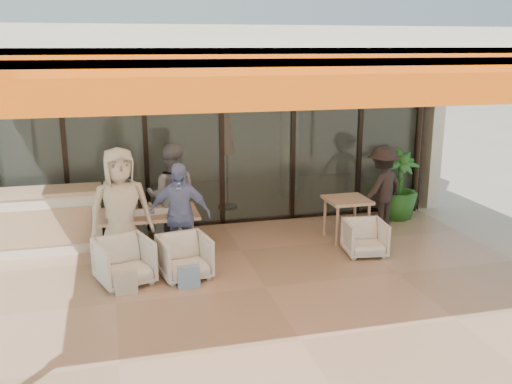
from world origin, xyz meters
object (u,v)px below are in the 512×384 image
standing_woman (382,188)px  host_counter (44,221)px  chair_far_right (170,218)px  side_chair (365,236)px  diner_cream (121,211)px  dining_table (148,216)px  diner_periwinkle (179,215)px  diner_grey (172,196)px  potted_palm (398,185)px  chair_near_left (124,259)px  diner_navy (120,205)px  chair_near_right (185,255)px  chair_far_left (121,221)px  side_table (347,205)px

standing_woman → host_counter: bearing=-28.6°
chair_far_right → side_chair: 3.36m
diner_cream → dining_table: bearing=39.4°
diner_periwinkle → standing_woman: diner_periwinkle is taller
diner_grey → potted_palm: (4.33, 0.45, -0.18)m
side_chair → host_counter: bearing=170.6°
chair_near_left → standing_woman: bearing=-1.2°
dining_table → chair_far_right: bearing=65.6°
chair_near_left → chair_far_right: bearing=47.9°
chair_near_left → diner_periwinkle: size_ratio=0.46×
diner_cream → diner_periwinkle: size_ratio=1.16×
standing_woman → potted_palm: bearing=-168.2°
diner_navy → side_chair: diner_navy is taller
host_counter → side_chair: (4.93, -1.44, -0.21)m
host_counter → dining_table: (1.61, -0.68, 0.16)m
chair_near_right → diner_cream: 1.14m
diner_navy → chair_near_right: bearing=112.1°
diner_grey → standing_woman: (3.78, 0.02, -0.10)m
diner_grey → host_counter: bearing=5.1°
chair_far_left → chair_far_right: chair_far_left is taller
dining_table → chair_near_left: (-0.41, -0.96, -0.32)m
diner_periwinkle → standing_woman: bearing=25.2°
diner_navy → diner_periwinkle: bearing=124.1°
chair_near_right → standing_woman: size_ratio=0.46×
chair_far_right → side_table: 3.06m
side_chair → chair_near_left: bearing=-170.2°
chair_far_right → chair_near_left: bearing=60.7°
side_chair → potted_palm: (1.44, 1.66, 0.36)m
host_counter → chair_far_left: bearing=12.6°
host_counter → side_chair: host_counter is taller
chair_far_left → potted_palm: potted_palm is taller
side_chair → diner_periwinkle: bearing=-179.2°
chair_near_left → dining_table: bearing=48.5°
chair_far_right → chair_near_left: 2.08m
host_counter → chair_near_left: size_ratio=2.53×
diner_navy → diner_grey: bearing=171.1°
chair_far_left → diner_grey: diner_grey is taller
diner_periwinkle → side_chair: diner_periwinkle is taller
chair_far_right → diner_periwinkle: size_ratio=0.41×
diner_periwinkle → potted_palm: diner_periwinkle is taller
host_counter → diner_periwinkle: size_ratio=1.15×
chair_far_left → diner_navy: 0.65m
dining_table → standing_woman: standing_woman is taller
side_table → potted_palm: (1.44, 0.91, 0.04)m
host_counter → potted_palm: size_ratio=1.36×
chair_near_left → diner_cream: diner_cream is taller
dining_table → diner_grey: size_ratio=0.87×
standing_woman → chair_far_left: bearing=-32.4°
chair_far_right → chair_near_left: size_ratio=0.90×
diner_grey → diner_periwinkle: 0.90m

